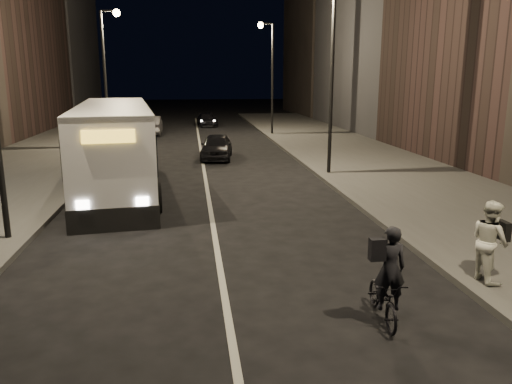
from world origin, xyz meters
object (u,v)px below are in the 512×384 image
object	(u,v)px
streetlight_left_far	(108,60)
car_mid	(151,125)
pedestrian_woman	(490,241)
car_near	(217,146)
streetlight_right_mid	(327,54)
streetlight_right_far	(269,63)
city_bus	(115,143)
car_far	(207,120)
cyclist_on_bicycle	(385,290)

from	to	relation	value
streetlight_left_far	car_mid	world-z (taller)	streetlight_left_far
pedestrian_woman	car_near	world-z (taller)	pedestrian_woman
car_near	streetlight_right_mid	bearing A→B (deg)	-43.55
streetlight_right_mid	streetlight_right_far	world-z (taller)	same
streetlight_right_far	car_mid	bearing A→B (deg)	169.08
city_bus	car_near	size ratio (longest dim) A/B	3.15
car_near	car_mid	world-z (taller)	car_mid
streetlight_right_far	streetlight_left_far	bearing A→B (deg)	-150.64
car_far	cyclist_on_bicycle	bearing A→B (deg)	-92.67
pedestrian_woman	car_near	distance (m)	18.54
streetlight_right_far	car_near	distance (m)	12.38
pedestrian_woman	streetlight_right_mid	bearing A→B (deg)	-2.58
car_near	car_mid	size ratio (longest dim) A/B	0.91
streetlight_right_mid	pedestrian_woman	size ratio (longest dim) A/B	4.62
streetlight_right_mid	pedestrian_woman	xyz separation A→B (m)	(0.27, -12.43, -4.32)
city_bus	car_near	world-z (taller)	city_bus
streetlight_right_far	car_mid	distance (m)	10.21
streetlight_right_mid	car_near	xyz separation A→B (m)	(-4.53, 5.48, -4.68)
car_mid	car_far	distance (m)	7.75
car_far	streetlight_left_far	bearing A→B (deg)	-119.70
streetlight_left_far	pedestrian_woman	world-z (taller)	streetlight_left_far
streetlight_left_far	pedestrian_woman	xyz separation A→B (m)	(10.93, -22.43, -4.32)
streetlight_right_far	cyclist_on_bicycle	distance (m)	30.10
streetlight_right_mid	car_far	distance (m)	24.86
streetlight_right_far	pedestrian_woman	distance (m)	28.75
streetlight_right_far	car_near	size ratio (longest dim) A/B	2.03
cyclist_on_bicycle	car_mid	xyz separation A→B (m)	(-6.45, 31.34, 0.09)
streetlight_right_mid	car_far	world-z (taller)	streetlight_right_mid
pedestrian_woman	car_far	distance (m)	36.72
car_mid	streetlight_left_far	bearing A→B (deg)	77.35
pedestrian_woman	car_mid	bearing A→B (deg)	13.15
streetlight_left_far	streetlight_right_far	bearing A→B (deg)	29.36
streetlight_right_mid	streetlight_left_far	distance (m)	14.62
streetlight_right_far	car_near	bearing A→B (deg)	-113.30
streetlight_right_mid	pedestrian_woman	bearing A→B (deg)	-88.76
city_bus	pedestrian_woman	world-z (taller)	city_bus
streetlight_right_mid	car_mid	distance (m)	20.38
cyclist_on_bicycle	car_far	size ratio (longest dim) A/B	0.47
streetlight_right_far	streetlight_left_far	size ratio (longest dim) A/B	1.00
car_mid	pedestrian_woman	bearing A→B (deg)	106.96
streetlight_right_mid	pedestrian_woman	distance (m)	13.16
city_bus	streetlight_left_far	bearing A→B (deg)	91.98
city_bus	car_mid	distance (m)	19.02
streetlight_right_mid	car_near	size ratio (longest dim) A/B	2.03
car_near	pedestrian_woman	bearing A→B (deg)	-68.15
streetlight_right_mid	car_near	world-z (taller)	streetlight_right_mid
pedestrian_woman	car_near	bearing A→B (deg)	11.19
city_bus	pedestrian_woman	xyz separation A→B (m)	(9.20, -11.16, -0.78)
streetlight_left_far	cyclist_on_bicycle	bearing A→B (deg)	-70.90
streetlight_left_far	car_near	distance (m)	8.94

